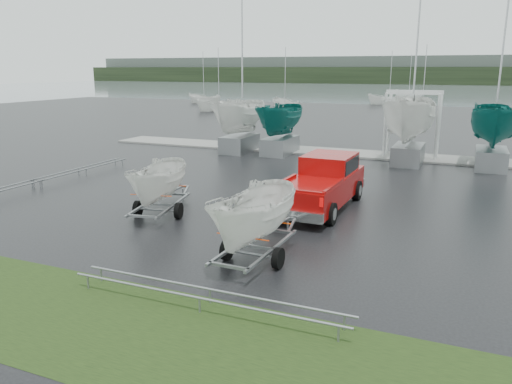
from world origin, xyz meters
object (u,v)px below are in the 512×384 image
at_px(trailer_parked, 157,150).
at_px(boat_hoist, 413,115).
at_px(pickup_truck, 324,181).
at_px(trailer_hitched, 255,171).

relative_size(trailer_parked, boat_hoist, 1.11).
xyz_separation_m(pickup_truck, boat_hoist, (1.91, 12.92, 1.62)).
height_order(trailer_parked, boat_hoist, trailer_parked).
bearing_deg(pickup_truck, trailer_parked, -143.08).
relative_size(pickup_truck, trailer_hitched, 1.25).
bearing_deg(trailer_hitched, pickup_truck, 90.00).
xyz_separation_m(trailer_hitched, boat_hoist, (2.09, 19.44, 0.03)).
distance_m(trailer_parked, boat_hoist, 18.12).
bearing_deg(trailer_parked, boat_hoist, 54.42).
xyz_separation_m(pickup_truck, trailer_hitched, (-0.18, -6.52, 1.59)).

